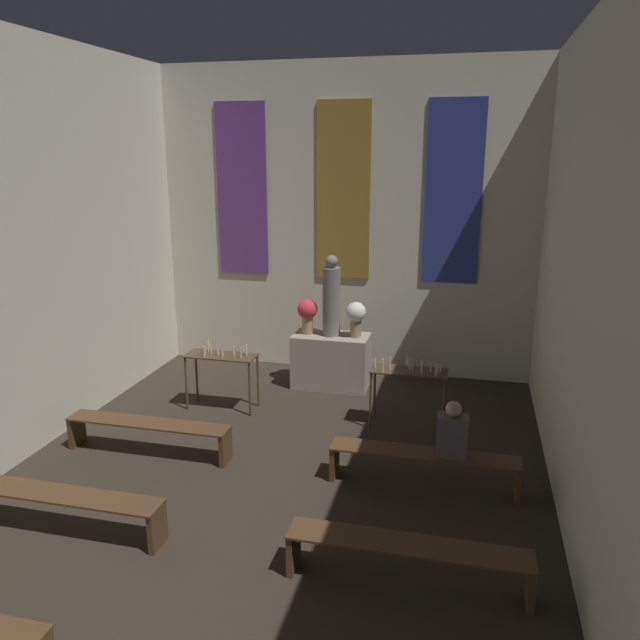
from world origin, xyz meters
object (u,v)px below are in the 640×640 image
at_px(person_seated, 452,433).
at_px(candle_rack_right, 409,379).
at_px(candle_rack_left, 222,363).
at_px(pew_third_left, 62,503).
at_px(pew_back_right, 424,461).
at_px(pew_back_left, 148,430).
at_px(flower_vase_right, 356,316).
at_px(statue, 331,299).
at_px(pew_third_right, 408,554).
at_px(flower_vase_left, 307,313).
at_px(altar, 331,361).

bearing_deg(person_seated, candle_rack_right, 111.93).
height_order(candle_rack_left, pew_third_left, candle_rack_left).
distance_m(pew_third_left, pew_back_right, 4.06).
height_order(pew_third_left, person_seated, person_seated).
bearing_deg(pew_back_left, pew_back_right, 0.00).
bearing_deg(pew_back_left, flower_vase_right, 53.34).
bearing_deg(person_seated, pew_third_left, -155.08).
distance_m(pew_back_left, pew_back_right, 3.63).
bearing_deg(candle_rack_right, pew_third_left, -132.95).
height_order(statue, pew_third_right, statue).
bearing_deg(pew_third_left, pew_third_right, 0.00).
xyz_separation_m(statue, pew_third_left, (-1.81, -4.83, -1.21)).
bearing_deg(candle_rack_left, person_seated, -25.15).
bearing_deg(pew_back_right, candle_rack_right, 102.24).
distance_m(pew_back_left, person_seated, 3.96).
bearing_deg(person_seated, flower_vase_left, 130.30).
bearing_deg(pew_back_right, person_seated, 0.00).
bearing_deg(flower_vase_right, altar, 180.00).
bearing_deg(pew_back_left, person_seated, 0.00).
height_order(altar, pew_back_left, altar).
distance_m(pew_third_right, person_seated, 1.90).
distance_m(candle_rack_right, pew_back_left, 3.69).
relative_size(altar, candle_rack_left, 1.16).
height_order(candle_rack_left, pew_back_right, candle_rack_left).
relative_size(flower_vase_right, pew_third_left, 0.26).
distance_m(flower_vase_right, pew_back_right, 3.44).
distance_m(altar, flower_vase_left, 0.92).
bearing_deg(pew_third_right, flower_vase_right, 106.16).
bearing_deg(candle_rack_right, pew_third_right, -84.08).
distance_m(statue, flower_vase_left, 0.49).
distance_m(statue, person_seated, 3.76).
relative_size(pew_third_left, pew_back_right, 1.00).
distance_m(pew_back_right, person_seated, 0.51).
relative_size(candle_rack_right, pew_back_right, 0.49).
bearing_deg(pew_third_right, flower_vase_left, 114.79).
bearing_deg(altar, flower_vase_right, 0.00).
relative_size(flower_vase_left, candle_rack_left, 0.54).
height_order(flower_vase_left, pew_back_right, flower_vase_left).
height_order(statue, flower_vase_left, statue).
distance_m(flower_vase_left, flower_vase_right, 0.83).
relative_size(altar, flower_vase_right, 2.15).
relative_size(pew_third_left, person_seated, 3.28).
bearing_deg(pew_back_right, statue, 121.20).
xyz_separation_m(pew_back_left, pew_back_right, (3.63, 0.00, 0.00)).
bearing_deg(candle_rack_right, candle_rack_left, 180.00).
bearing_deg(flower_vase_left, flower_vase_right, 0.00).
bearing_deg(flower_vase_right, pew_third_left, -114.79).
bearing_deg(person_seated, candle_rack_left, 154.85).
bearing_deg(pew_third_left, flower_vase_left, 73.84).
xyz_separation_m(pew_third_left, person_seated, (3.94, 1.83, 0.41)).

